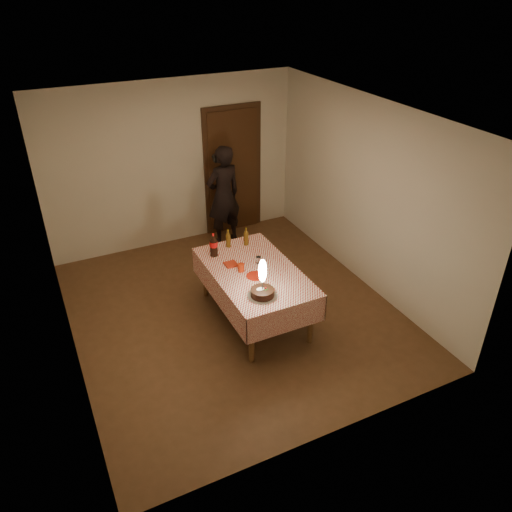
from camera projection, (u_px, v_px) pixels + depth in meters
name	position (u px, v px, depth m)	size (l,w,h in m)	color
ground	(233.00, 311.00, 6.64)	(4.00, 4.50, 0.01)	brown
room_shell	(230.00, 194.00, 5.87)	(4.04, 4.54, 2.62)	beige
dining_table	(254.00, 277.00, 6.22)	(1.02, 1.72, 0.72)	brown
birthday_cake	(262.00, 287.00, 5.63)	(0.34, 0.34, 0.48)	white
red_plate	(255.00, 276.00, 6.05)	(0.22, 0.22, 0.01)	#AF1B0C
red_cup	(241.00, 268.00, 6.13)	(0.08, 0.08, 0.10)	#B0280C
clear_cup	(258.00, 260.00, 6.29)	(0.07, 0.07, 0.09)	silver
napkin_stack	(231.00, 264.00, 6.27)	(0.15, 0.15, 0.02)	#B22914
cola_bottle	(214.00, 245.00, 6.40)	(0.10, 0.10, 0.32)	black
amber_bottle_left	(228.00, 239.00, 6.63)	(0.06, 0.06, 0.25)	#593B0F
amber_bottle_right	(246.00, 237.00, 6.67)	(0.06, 0.06, 0.25)	#593B0F
photographer	(223.00, 196.00, 7.91)	(0.66, 0.50, 1.63)	black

